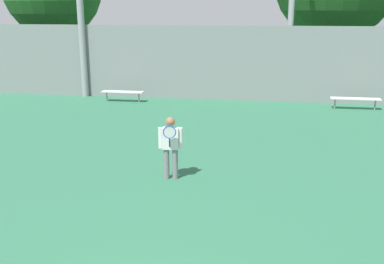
{
  "coord_description": "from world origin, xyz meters",
  "views": [
    {
      "loc": [
        1.51,
        -4.19,
        4.06
      ],
      "look_at": [
        -0.33,
        7.24,
        0.88
      ],
      "focal_mm": 42.0,
      "sensor_mm": 36.0,
      "label": 1
    }
  ],
  "objects": [
    {
      "name": "tennis_player",
      "position": [
        -0.67,
        6.03,
        0.9
      ],
      "size": [
        0.59,
        0.43,
        1.57
      ],
      "rotation": [
        0.0,
        0.0,
        0.13
      ],
      "color": "slate",
      "rests_on": "ground_plane"
    },
    {
      "name": "bench_courtside_near",
      "position": [
        -4.78,
        15.06,
        0.43
      ],
      "size": [
        1.89,
        0.4,
        0.47
      ],
      "color": "white",
      "rests_on": "ground_plane"
    },
    {
      "name": "bench_courtside_far",
      "position": [
        5.31,
        15.06,
        0.43
      ],
      "size": [
        2.01,
        0.4,
        0.47
      ],
      "color": "white",
      "rests_on": "ground_plane"
    },
    {
      "name": "back_fence",
      "position": [
        0.0,
        16.23,
        1.68
      ],
      "size": [
        35.94,
        0.06,
        3.36
      ],
      "color": "gray",
      "rests_on": "ground_plane"
    }
  ]
}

